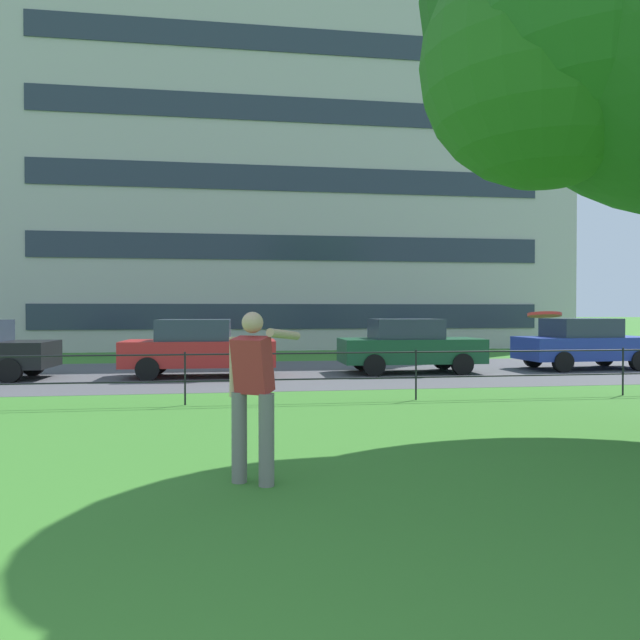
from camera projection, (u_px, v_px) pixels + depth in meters
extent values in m
cube|color=#4C4C51|center=(200.00, 374.00, 16.82)|extent=(80.00, 7.87, 0.01)
cylinder|color=black|center=(185.00, 378.00, 11.34)|extent=(0.04, 0.04, 1.00)
cylinder|color=black|center=(416.00, 375.00, 12.00)|extent=(0.04, 0.04, 1.00)
cylinder|color=black|center=(623.00, 371.00, 12.65)|extent=(0.04, 0.04, 1.00)
cylinder|color=black|center=(185.00, 381.00, 11.34)|extent=(35.98, 0.03, 0.03)
cylinder|color=black|center=(185.00, 355.00, 11.33)|extent=(35.98, 0.03, 0.03)
sphere|color=#2A691F|center=(545.00, 63.00, 8.01)|extent=(3.31, 3.31, 3.31)
sphere|color=#266422|center=(559.00, 7.00, 8.98)|extent=(3.00, 3.00, 3.00)
cylinder|color=slate|center=(239.00, 437.00, 6.24)|extent=(0.16, 0.16, 0.94)
cylinder|color=slate|center=(266.00, 440.00, 6.11)|extent=(0.16, 0.16, 0.94)
cube|color=#B22D2D|center=(253.00, 365.00, 6.16)|extent=(0.47, 0.46, 0.60)
sphere|color=tan|center=(253.00, 323.00, 6.15)|extent=(0.22, 0.22, 0.22)
cylinder|color=tan|center=(284.00, 334.00, 6.36)|extent=(0.41, 0.58, 0.15)
cylinder|color=tan|center=(234.00, 367.00, 6.25)|extent=(0.09, 0.09, 0.62)
cylinder|color=red|center=(544.00, 315.00, 4.98)|extent=(0.33, 0.33, 0.06)
cylinder|color=black|center=(33.00, 365.00, 16.46)|extent=(0.61, 0.22, 0.60)
cylinder|color=black|center=(9.00, 371.00, 14.86)|extent=(0.61, 0.22, 0.60)
cube|color=red|center=(200.00, 353.00, 16.18)|extent=(4.05, 1.82, 0.68)
cube|color=#2D3847|center=(194.00, 330.00, 16.15)|extent=(1.94, 1.58, 0.56)
cylinder|color=black|center=(247.00, 363.00, 17.13)|extent=(0.61, 0.22, 0.60)
cylinder|color=black|center=(246.00, 368.00, 15.53)|extent=(0.61, 0.22, 0.60)
cylinder|color=black|center=(157.00, 363.00, 16.84)|extent=(0.61, 0.22, 0.60)
cylinder|color=black|center=(148.00, 369.00, 15.24)|extent=(0.61, 0.22, 0.60)
cube|color=#194C2D|center=(410.00, 350.00, 17.24)|extent=(4.03, 1.77, 0.68)
cube|color=#2D3847|center=(405.00, 329.00, 17.21)|extent=(1.93, 1.55, 0.56)
cylinder|color=black|center=(443.00, 360.00, 18.21)|extent=(0.60, 0.21, 0.60)
cylinder|color=black|center=(462.00, 364.00, 16.60)|extent=(0.60, 0.21, 0.60)
cylinder|color=black|center=(362.00, 360.00, 17.88)|extent=(0.60, 0.21, 0.60)
cylinder|color=black|center=(374.00, 365.00, 16.28)|extent=(0.60, 0.21, 0.60)
cube|color=#233899|center=(585.00, 348.00, 18.34)|extent=(4.06, 1.85, 0.68)
cube|color=#2D3847|center=(580.00, 328.00, 18.30)|extent=(1.96, 1.59, 0.56)
cylinder|color=black|center=(604.00, 357.00, 19.37)|extent=(0.61, 0.22, 0.60)
cylinder|color=black|center=(639.00, 361.00, 17.78)|extent=(0.61, 0.22, 0.60)
cylinder|color=black|center=(533.00, 358.00, 18.91)|extent=(0.61, 0.22, 0.60)
cylinder|color=black|center=(563.00, 362.00, 17.32)|extent=(0.61, 0.22, 0.60)
cube|color=#B7B2AD|center=(283.00, 176.00, 32.83)|extent=(26.84, 12.57, 18.23)
cube|color=gray|center=(283.00, 4.00, 32.68)|extent=(27.08, 12.81, 0.40)
cube|color=#283342|center=(296.00, 316.00, 26.70)|extent=(22.55, 0.06, 1.10)
cube|color=#283342|center=(296.00, 248.00, 26.65)|extent=(22.55, 0.06, 1.10)
cube|color=#283342|center=(296.00, 179.00, 26.61)|extent=(22.55, 0.06, 1.10)
cube|color=#283342|center=(296.00, 110.00, 26.56)|extent=(22.55, 0.06, 1.10)
cube|color=#283342|center=(296.00, 40.00, 26.51)|extent=(22.55, 0.06, 1.10)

